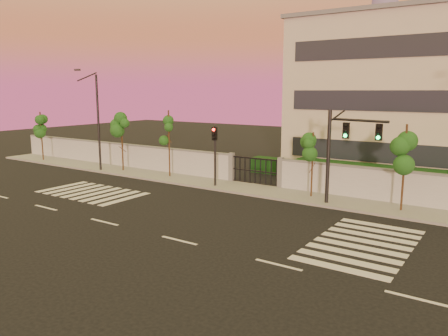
% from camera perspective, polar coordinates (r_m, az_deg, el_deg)
% --- Properties ---
extents(ground, '(120.00, 120.00, 0.00)m').
position_cam_1_polar(ground, '(20.06, -5.86, -9.41)').
color(ground, black).
rests_on(ground, ground).
extents(sidewalk, '(60.00, 3.00, 0.15)m').
position_cam_1_polar(sidewalk, '(28.55, 7.78, -3.38)').
color(sidewalk, gray).
rests_on(sidewalk, ground).
extents(perimeter_wall, '(60.00, 0.36, 2.20)m').
position_cam_1_polar(perimeter_wall, '(29.63, 9.30, -0.96)').
color(perimeter_wall, '#AFB2B7').
rests_on(perimeter_wall, ground).
extents(hedge_row, '(41.00, 4.25, 1.80)m').
position_cam_1_polar(hedge_row, '(31.76, 13.11, -0.82)').
color(hedge_row, '#143810').
rests_on(hedge_row, ground).
extents(distant_skyscraper, '(16.00, 16.00, 118.00)m').
position_cam_1_polar(distant_skyscraper, '(309.39, 20.29, 19.77)').
color(distant_skyscraper, slate).
rests_on(distant_skyscraper, ground).
extents(road_markings, '(57.00, 7.62, 0.02)m').
position_cam_1_polar(road_markings, '(23.80, -2.97, -6.20)').
color(road_markings, silver).
rests_on(road_markings, ground).
extents(street_tree_a, '(1.48, 1.18, 4.71)m').
position_cam_1_polar(street_tree_a, '(44.91, -22.78, 5.19)').
color(street_tree_a, '#382314').
rests_on(street_tree_a, ground).
extents(street_tree_b, '(1.46, 1.16, 4.75)m').
position_cam_1_polar(street_tree_b, '(36.86, -13.19, 4.86)').
color(street_tree_b, '#382314').
rests_on(street_tree_b, ground).
extents(street_tree_c, '(1.41, 1.12, 5.22)m').
position_cam_1_polar(street_tree_c, '(33.56, -7.18, 5.14)').
color(street_tree_c, '#382314').
rests_on(street_tree_c, ground).
extents(street_tree_d, '(1.30, 1.03, 4.16)m').
position_cam_1_polar(street_tree_d, '(27.43, 11.56, 2.30)').
color(street_tree_d, '#382314').
rests_on(street_tree_d, ground).
extents(street_tree_e, '(1.42, 1.13, 4.90)m').
position_cam_1_polar(street_tree_e, '(25.58, 22.66, 2.41)').
color(street_tree_e, '#382314').
rests_on(street_tree_e, ground).
extents(traffic_signal_main, '(3.50, 0.98, 5.59)m').
position_cam_1_polar(traffic_signal_main, '(25.74, 14.98, 2.73)').
color(traffic_signal_main, black).
rests_on(traffic_signal_main, ground).
extents(traffic_signal_secondary, '(0.34, 0.33, 4.36)m').
position_cam_1_polar(traffic_signal_secondary, '(30.04, -1.20, 2.59)').
color(traffic_signal_secondary, black).
rests_on(traffic_signal_secondary, ground).
extents(streetlight_west, '(0.50, 2.00, 8.33)m').
position_cam_1_polar(streetlight_west, '(37.34, -16.32, 6.33)').
color(streetlight_west, black).
rests_on(streetlight_west, ground).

